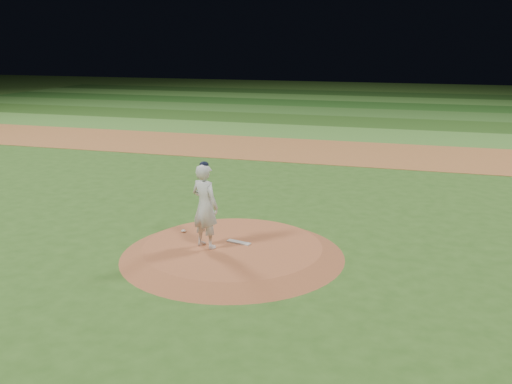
# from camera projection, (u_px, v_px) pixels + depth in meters

# --- Properties ---
(ground) EXTENTS (120.00, 120.00, 0.00)m
(ground) POSITION_uv_depth(u_px,v_px,m) (233.00, 255.00, 14.06)
(ground) COLOR #30591D
(ground) RESTS_ON ground
(infield_dirt_band) EXTENTS (70.00, 6.00, 0.02)m
(infield_dirt_band) POSITION_uv_depth(u_px,v_px,m) (329.00, 151.00, 27.01)
(infield_dirt_band) COLOR #9C5F30
(infield_dirt_band) RESTS_ON ground
(outfield_stripe_0) EXTENTS (70.00, 5.00, 0.02)m
(outfield_stripe_0) POSITION_uv_depth(u_px,v_px,m) (346.00, 134.00, 32.09)
(outfield_stripe_0) COLOR #437B2C
(outfield_stripe_0) RESTS_ON ground
(outfield_stripe_1) EXTENTS (70.00, 5.00, 0.02)m
(outfield_stripe_1) POSITION_uv_depth(u_px,v_px,m) (357.00, 122.00, 36.72)
(outfield_stripe_1) COLOR #264D18
(outfield_stripe_1) RESTS_ON ground
(outfield_stripe_2) EXTENTS (70.00, 5.00, 0.02)m
(outfield_stripe_2) POSITION_uv_depth(u_px,v_px,m) (365.00, 113.00, 41.34)
(outfield_stripe_2) COLOR #326324
(outfield_stripe_2) RESTS_ON ground
(outfield_stripe_3) EXTENTS (70.00, 5.00, 0.02)m
(outfield_stripe_3) POSITION_uv_depth(u_px,v_px,m) (372.00, 105.00, 45.96)
(outfield_stripe_3) COLOR #204E19
(outfield_stripe_3) RESTS_ON ground
(outfield_stripe_4) EXTENTS (70.00, 5.00, 0.02)m
(outfield_stripe_4) POSITION_uv_depth(u_px,v_px,m) (378.00, 99.00, 50.59)
(outfield_stripe_4) COLOR #3C742A
(outfield_stripe_4) RESTS_ON ground
(outfield_stripe_5) EXTENTS (70.00, 5.00, 0.02)m
(outfield_stripe_5) POSITION_uv_depth(u_px,v_px,m) (383.00, 94.00, 55.21)
(outfield_stripe_5) COLOR #1E4416
(outfield_stripe_5) RESTS_ON ground
(pitchers_mound) EXTENTS (5.50, 5.50, 0.25)m
(pitchers_mound) POSITION_uv_depth(u_px,v_px,m) (233.00, 250.00, 14.03)
(pitchers_mound) COLOR #A05631
(pitchers_mound) RESTS_ON ground
(pitching_rubber) EXTENTS (0.65, 0.30, 0.03)m
(pitching_rubber) POSITION_uv_depth(u_px,v_px,m) (239.00, 242.00, 14.18)
(pitching_rubber) COLOR silver
(pitching_rubber) RESTS_ON pitchers_mound
(rosin_bag) EXTENTS (0.12, 0.12, 0.07)m
(rosin_bag) POSITION_uv_depth(u_px,v_px,m) (183.00, 231.00, 14.97)
(rosin_bag) COLOR white
(rosin_bag) RESTS_ON pitchers_mound
(pitcher_on_mound) EXTENTS (0.88, 0.73, 2.13)m
(pitcher_on_mound) POSITION_uv_depth(u_px,v_px,m) (205.00, 206.00, 13.65)
(pitcher_on_mound) COLOR silver
(pitcher_on_mound) RESTS_ON pitchers_mound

